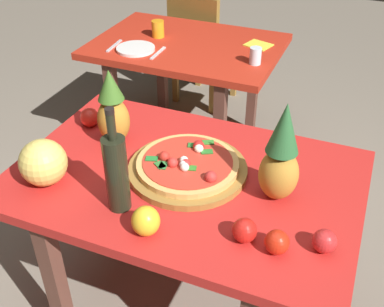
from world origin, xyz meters
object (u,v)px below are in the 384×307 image
object	(u,v)px
knife_utensil	(158,53)
dinner_plate	(136,49)
napkin_folded	(258,45)
pineapple_left	(113,111)
tomato_at_corner	(244,230)
bell_pepper	(145,221)
tomato_by_bottle	(277,242)
melon	(43,163)
fork_utensil	(114,46)
display_table	(186,194)
wine_bottle	(116,172)
tomato_near_board	(90,117)
pizza	(187,163)
pizza_board	(187,169)
tomato_beside_pepper	(324,241)
drinking_glass_water	(255,56)
pineapple_right	(281,157)
drinking_glass_juice	(158,29)
dining_chair	(200,43)
background_table	(187,60)

from	to	relation	value
knife_utensil	dinner_plate	bearing A→B (deg)	179.24
napkin_folded	pineapple_left	bearing A→B (deg)	-102.27
tomato_at_corner	bell_pepper	bearing A→B (deg)	-164.24
tomato_by_bottle	napkin_folded	xyz separation A→B (m)	(-0.49, 1.53, -0.03)
melon	dinner_plate	world-z (taller)	melon
melon	tomato_by_bottle	xyz separation A→B (m)	(0.84, -0.02, -0.05)
pineapple_left	fork_utensil	xyz separation A→B (m)	(-0.51, 0.86, -0.14)
pineapple_left	napkin_folded	size ratio (longest dim) A/B	2.23
display_table	tomato_at_corner	world-z (taller)	tomato_at_corner
wine_bottle	napkin_folded	bearing A→B (deg)	88.28
tomato_near_board	fork_utensil	size ratio (longest dim) A/B	0.44
display_table	tomato_by_bottle	distance (m)	0.48
bell_pepper	dinner_plate	size ratio (longest dim) A/B	0.45
pizza	bell_pepper	size ratio (longest dim) A/B	3.77
bell_pepper	fork_utensil	xyz separation A→B (m)	(-0.86, 1.28, -0.04)
tomato_at_corner	napkin_folded	size ratio (longest dim) A/B	0.55
wine_bottle	pizza_board	bearing A→B (deg)	62.97
tomato_beside_pepper	drinking_glass_water	world-z (taller)	drinking_glass_water
pineapple_right	tomato_by_bottle	xyz separation A→B (m)	(0.06, -0.25, -0.12)
tomato_at_corner	tomato_near_board	xyz separation A→B (m)	(-0.80, 0.40, 0.00)
melon	bell_pepper	distance (m)	0.45
pineapple_right	melon	xyz separation A→B (m)	(-0.78, -0.23, -0.08)
tomato_by_bottle	drinking_glass_juice	distance (m)	1.80
tomato_at_corner	tomato_beside_pepper	bearing A→B (deg)	11.88
tomato_beside_pepper	dining_chair	bearing A→B (deg)	120.69
melon	tomato_at_corner	xyz separation A→B (m)	(0.74, -0.01, -0.05)
drinking_glass_juice	dining_chair	bearing A→B (deg)	85.49
pineapple_left	knife_utensil	size ratio (longest dim) A/B	1.74
dining_chair	fork_utensil	distance (m)	0.88
tomato_at_corner	napkin_folded	world-z (taller)	tomato_at_corner
pineapple_right	wine_bottle	bearing A→B (deg)	-151.82
pizza_board	pizza	size ratio (longest dim) A/B	1.17
tomato_at_corner	napkin_folded	bearing A→B (deg)	104.09
tomato_at_corner	drinking_glass_juice	bearing A→B (deg)	124.46
pizza_board	dining_chair	bearing A→B (deg)	109.89
pizza	drinking_glass_juice	bearing A→B (deg)	120.18
dinner_plate	napkin_folded	bearing A→B (deg)	27.74
bell_pepper	fork_utensil	size ratio (longest dim) A/B	0.55
dining_chair	pizza	xyz separation A→B (m)	(0.64, -1.76, 0.29)
tomato_at_corner	napkin_folded	distance (m)	1.57
display_table	background_table	distance (m)	1.27
drinking_glass_juice	dinner_plate	world-z (taller)	drinking_glass_juice
dinner_plate	fork_utensil	bearing A→B (deg)	180.00
pineapple_left	fork_utensil	size ratio (longest dim) A/B	1.74
dinner_plate	bell_pepper	bearing A→B (deg)	-60.74
drinking_glass_water	dinner_plate	xyz separation A→B (m)	(-0.68, -0.08, -0.04)
dinner_plate	knife_utensil	world-z (taller)	dinner_plate
background_table	napkin_folded	size ratio (longest dim) A/B	7.75
dinner_plate	wine_bottle	bearing A→B (deg)	-64.23
melon	tomato_at_corner	world-z (taller)	melon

